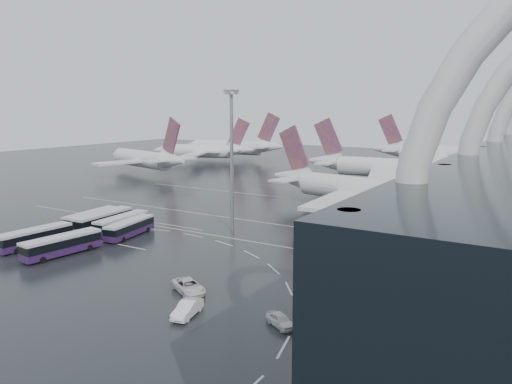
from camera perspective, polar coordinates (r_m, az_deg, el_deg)
The scene contains 27 objects.
ground at distance 93.83m, azimuth -1.24°, elevation -5.18°, with size 420.00×420.00×0.00m, color black.
lane_marking_near at distance 92.21m, azimuth -1.91°, elevation -5.45°, with size 120.00×0.25×0.01m, color beige.
lane_marking_mid at distance 103.79m, azimuth 2.37°, elevation -3.72°, with size 120.00×0.25×0.01m, color beige.
lane_marking_far at distance 128.41m, azimuth 8.50°, elevation -1.20°, with size 120.00×0.25×0.01m, color beige.
bus_bay_line_south at distance 97.80m, azimuth -18.46°, elevation -5.07°, with size 28.00×0.25×0.01m, color beige.
bus_bay_line_north at distance 108.37m, azimuth -11.98°, elevation -3.35°, with size 28.00×0.25×0.01m, color beige.
airliner_main at distance 117.79m, azimuth 12.85°, elevation 0.09°, with size 57.68×49.99×19.56m.
airliner_gate_b at distance 159.84m, azimuth 15.73°, elevation 2.56°, with size 59.37×53.27×20.61m.
airliner_gate_c at distance 212.82m, azimuth 20.87°, elevation 4.03°, with size 59.53×54.58×21.19m.
jet_remote_west at distance 183.52m, azimuth -12.46°, elevation 3.65°, with size 47.47×38.51×20.82m.
jet_remote_mid at distance 217.58m, azimuth -5.93°, elevation 4.66°, with size 43.75×35.62×19.53m.
jet_remote_far at distance 228.99m, azimuth -2.57°, elevation 5.10°, with size 49.88×40.31×21.70m.
bus_row_near_a at distance 106.47m, azimuth -18.28°, elevation -2.90°, with size 4.28×13.26×3.21m.
bus_row_near_b at distance 103.72m, azimuth -17.08°, elevation -3.09°, with size 4.45×14.25×3.45m.
bus_row_near_c at distance 100.68m, azimuth -15.09°, elevation -3.45°, with size 4.22×13.23×3.20m.
bus_row_near_d at distance 97.05m, azimuth -14.24°, elevation -3.95°, with size 5.03×12.72×3.06m.
bus_row_far_a at distance 95.13m, azimuth -23.97°, elevation -4.72°, with size 3.70×13.29×3.24m.
bus_row_far_c at distance 88.30m, azimuth -21.32°, elevation -5.60°, with size 4.22×13.60×3.29m.
van_curve_a at distance 67.22m, azimuth -7.71°, elevation -10.64°, with size 2.86×6.21×1.72m, color silver.
van_curve_b at distance 57.28m, azimuth 2.83°, elevation -14.41°, with size 1.75×4.34×1.48m, color silver.
van_curve_c at distance 60.27m, azimuth -7.87°, elevation -13.08°, with size 1.87×5.36×1.77m, color silver.
floodlight_mast at distance 96.05m, azimuth -2.80°, elevation 5.55°, with size 2.09×2.09×27.28m.
gse_cart_belly_a at distance 108.70m, azimuth 12.91°, elevation -3.02°, with size 2.25×1.33×1.23m, color #C57F1A.
gse_cart_belly_b at distance 109.31m, azimuth 18.27°, elevation -3.18°, with size 2.34×1.38×1.27m, color slate.
gse_cart_belly_c at distance 106.21m, azimuth 9.27°, elevation -3.19°, with size 2.30×1.36×1.25m, color #C57F1A.
gse_cart_belly_d at distance 109.25m, azimuth 20.21°, elevation -3.31°, with size 2.29×1.35×1.25m, color slate.
gse_cart_belly_e at distance 116.40m, azimuth 16.86°, elevation -2.40°, with size 1.91×1.13×1.04m, color #C57F1A.
Camera 1 is at (49.28, -76.09, 24.19)m, focal length 35.00 mm.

